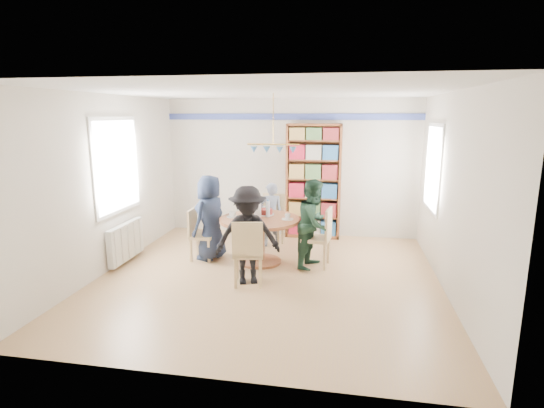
% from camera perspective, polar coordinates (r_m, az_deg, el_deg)
% --- Properties ---
extents(ground, '(5.00, 5.00, 0.00)m').
position_cam_1_polar(ground, '(6.41, -0.64, -9.96)').
color(ground, '#A77F58').
extents(room_shell, '(5.00, 5.00, 5.00)m').
position_cam_1_polar(room_shell, '(6.89, -1.46, 5.75)').
color(room_shell, white).
rests_on(room_shell, ground).
extents(radiator, '(0.12, 1.00, 0.60)m').
position_cam_1_polar(radiator, '(7.38, -19.03, -4.80)').
color(radiator, silver).
rests_on(radiator, ground).
extents(dining_table, '(1.30, 1.30, 0.75)m').
position_cam_1_polar(dining_table, '(6.90, -1.66, -3.48)').
color(dining_table, brown).
rests_on(dining_table, ground).
extents(chair_left, '(0.38, 0.38, 0.86)m').
position_cam_1_polar(chair_left, '(7.18, -9.88, -3.73)').
color(chair_left, tan).
rests_on(chair_left, ground).
extents(chair_right, '(0.47, 0.47, 0.96)m').
position_cam_1_polar(chair_right, '(6.78, 6.64, -4.11)').
color(chair_right, tan).
rests_on(chair_right, ground).
extents(chair_far, '(0.45, 0.45, 0.96)m').
position_cam_1_polar(chair_far, '(7.85, 0.09, -1.81)').
color(chair_far, tan).
rests_on(chair_far, ground).
extents(chair_near, '(0.50, 0.50, 0.96)m').
position_cam_1_polar(chair_near, '(5.98, -3.26, -6.21)').
color(chair_near, tan).
rests_on(chair_near, ground).
extents(person_left, '(0.67, 0.81, 1.42)m').
position_cam_1_polar(person_left, '(7.12, -8.33, -1.83)').
color(person_left, '#192238').
rests_on(person_left, ground).
extents(person_right, '(0.70, 0.81, 1.41)m').
position_cam_1_polar(person_right, '(6.72, 5.67, -2.64)').
color(person_right, '#1B3626').
rests_on(person_right, ground).
extents(person_far, '(0.50, 0.41, 1.19)m').
position_cam_1_polar(person_far, '(7.77, -0.14, -1.43)').
color(person_far, gray).
rests_on(person_far, ground).
extents(person_near, '(1.04, 0.79, 1.42)m').
position_cam_1_polar(person_near, '(6.05, -3.29, -4.23)').
color(person_near, black).
rests_on(person_near, ground).
extents(bookshelf, '(1.06, 0.32, 2.22)m').
position_cam_1_polar(bookshelf, '(8.31, 5.59, 2.91)').
color(bookshelf, brown).
rests_on(bookshelf, ground).
extents(tableware, '(1.10, 1.10, 0.29)m').
position_cam_1_polar(tableware, '(6.87, -1.82, -1.35)').
color(tableware, white).
rests_on(tableware, dining_table).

